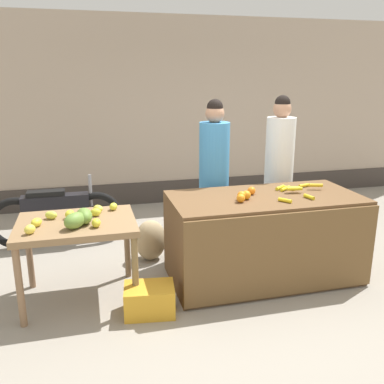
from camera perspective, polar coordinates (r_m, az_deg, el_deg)
ground_plane at (r=4.46m, az=5.09°, el=-11.83°), size 24.00×24.00×0.00m
market_wall_back at (r=6.90m, az=-3.06°, el=10.54°), size 9.81×0.23×2.95m
fruit_stall_counter at (r=4.39m, az=9.76°, el=-6.12°), size 1.91×0.94×0.88m
side_table_wooden at (r=3.97m, az=-15.40°, el=-5.18°), size 1.06×0.80×0.78m
banana_bunch_pile at (r=4.45m, az=13.83°, el=0.32°), size 0.65×0.56×0.07m
orange_pile at (r=4.11m, az=7.23°, el=-0.40°), size 0.28×0.31×0.09m
mango_papaya_pile at (r=3.85m, az=-15.36°, el=-3.37°), size 0.83×0.62×0.14m
vendor_woman_blue_shirt at (r=4.78m, az=3.00°, el=1.78°), size 0.34×0.34×1.80m
vendor_woman_white_shirt at (r=5.13m, az=11.71°, el=2.61°), size 0.34×0.34×1.83m
parked_motorcycle at (r=5.43m, az=-17.99°, el=-2.86°), size 1.60×0.18×0.88m
produce_crate at (r=3.85m, az=-5.82°, el=-14.38°), size 0.48×0.38×0.26m
produce_sack at (r=4.83m, az=-5.65°, el=-6.52°), size 0.41×0.37×0.47m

